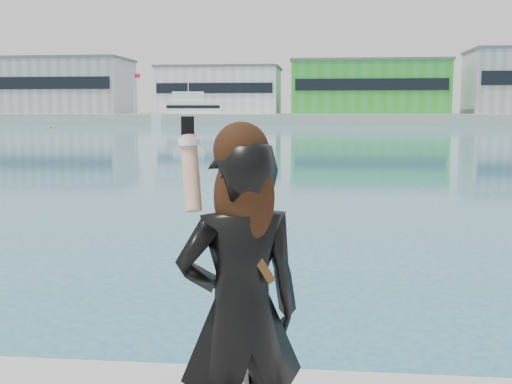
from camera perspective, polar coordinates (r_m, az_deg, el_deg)
far_quay at (r=133.49m, az=6.39°, el=6.51°), size 320.00×40.00×2.00m
warehouse_grey_left at (r=142.45m, az=-16.58°, el=9.02°), size 26.52×16.36×11.50m
warehouse_white at (r=133.29m, az=-3.20°, el=9.02°), size 24.48×15.35×9.50m
warehouse_green at (r=131.80m, az=9.95°, el=9.16°), size 30.60×16.36×10.50m
flagpole_left at (r=130.07m, az=-10.72°, el=8.85°), size 1.28×0.16×8.00m
flagpole_right at (r=126.54m, az=16.61°, el=8.73°), size 1.28×0.16×8.00m
motor_yacht at (r=119.20m, az=-5.34°, el=7.03°), size 17.55×7.41×7.94m
buoy_far at (r=104.67m, az=-17.80°, el=5.47°), size 0.50×0.50×0.50m
woman at (r=3.19m, az=-1.39°, el=-9.89°), size 0.75×0.63×1.84m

